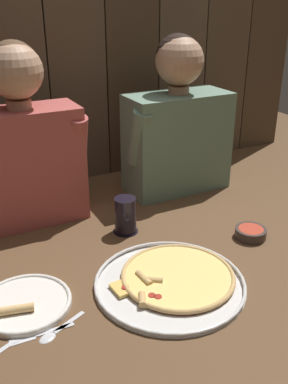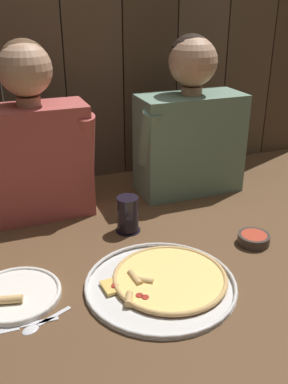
{
  "view_description": "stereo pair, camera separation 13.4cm",
  "coord_description": "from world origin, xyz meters",
  "px_view_note": "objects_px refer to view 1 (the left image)",
  "views": [
    {
      "loc": [
        -0.58,
        -0.99,
        0.74
      ],
      "look_at": [
        -0.02,
        0.1,
        0.18
      ],
      "focal_mm": 40.5,
      "sensor_mm": 36.0,
      "label": 1
    },
    {
      "loc": [
        -0.46,
        -1.04,
        0.74
      ],
      "look_at": [
        -0.02,
        0.1,
        0.18
      ],
      "focal_mm": 40.5,
      "sensor_mm": 36.0,
      "label": 2
    }
  ],
  "objects_px": {
    "pizza_tray": "(172,280)",
    "diner_right": "(178,123)",
    "drinking_glass": "(125,215)",
    "dipping_bowl": "(251,232)",
    "diner_left": "(24,143)",
    "dinner_plate": "(25,303)"
  },
  "relations": [
    {
      "from": "drinking_glass",
      "to": "dipping_bowl",
      "type": "xyz_separation_m",
      "value": [
        0.35,
        -0.23,
        -0.04
      ]
    },
    {
      "from": "dipping_bowl",
      "to": "diner_right",
      "type": "relative_size",
      "value": 0.17
    },
    {
      "from": "pizza_tray",
      "to": "dipping_bowl",
      "type": "height_order",
      "value": "dipping_bowl"
    },
    {
      "from": "pizza_tray",
      "to": "diner_right",
      "type": "bearing_deg",
      "value": 58.1
    },
    {
      "from": "drinking_glass",
      "to": "diner_right",
      "type": "xyz_separation_m",
      "value": [
        0.34,
        0.24,
        0.22
      ]
    },
    {
      "from": "drinking_glass",
      "to": "dinner_plate",
      "type": "bearing_deg",
      "value": -149.74
    },
    {
      "from": "diner_right",
      "to": "dipping_bowl",
      "type": "bearing_deg",
      "value": -88.9
    },
    {
      "from": "diner_right",
      "to": "dinner_plate",
      "type": "bearing_deg",
      "value": -147.53
    },
    {
      "from": "diner_left",
      "to": "diner_right",
      "type": "distance_m",
      "value": 0.6
    },
    {
      "from": "dipping_bowl",
      "to": "diner_left",
      "type": "distance_m",
      "value": 0.82
    },
    {
      "from": "diner_left",
      "to": "diner_right",
      "type": "xyz_separation_m",
      "value": [
        0.6,
        0.0,
        -0.01
      ]
    },
    {
      "from": "drinking_glass",
      "to": "diner_left",
      "type": "xyz_separation_m",
      "value": [
        -0.26,
        0.24,
        0.22
      ]
    },
    {
      "from": "pizza_tray",
      "to": "diner_left",
      "type": "xyz_separation_m",
      "value": [
        -0.25,
        0.56,
        0.28
      ]
    },
    {
      "from": "drinking_glass",
      "to": "diner_right",
      "type": "distance_m",
      "value": 0.47
    },
    {
      "from": "drinking_glass",
      "to": "dipping_bowl",
      "type": "height_order",
      "value": "drinking_glass"
    },
    {
      "from": "dipping_bowl",
      "to": "diner_left",
      "type": "height_order",
      "value": "diner_left"
    },
    {
      "from": "pizza_tray",
      "to": "dinner_plate",
      "type": "height_order",
      "value": "dinner_plate"
    },
    {
      "from": "dinner_plate",
      "to": "drinking_glass",
      "type": "relative_size",
      "value": 1.94
    },
    {
      "from": "pizza_tray",
      "to": "dipping_bowl",
      "type": "xyz_separation_m",
      "value": [
        0.36,
        0.1,
        0.01
      ]
    },
    {
      "from": "drinking_glass",
      "to": "diner_left",
      "type": "bearing_deg",
      "value": 137.17
    },
    {
      "from": "dinner_plate",
      "to": "diner_left",
      "type": "height_order",
      "value": "diner_left"
    },
    {
      "from": "dinner_plate",
      "to": "dipping_bowl",
      "type": "bearing_deg",
      "value": 0.52
    }
  ]
}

